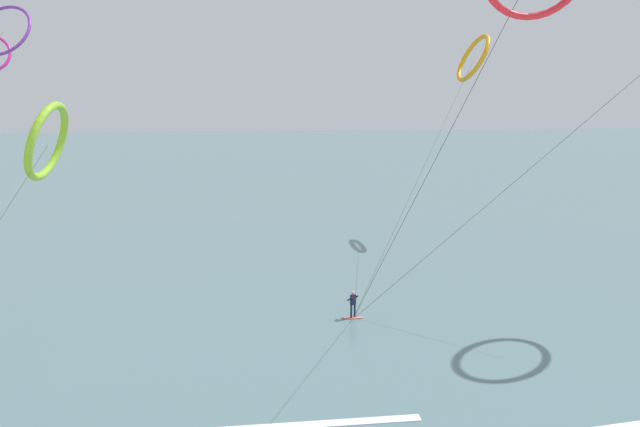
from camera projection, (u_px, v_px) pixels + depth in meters
The scene contains 6 objects.
sea_water at pixel (266, 163), 117.04m from camera, with size 400.00×200.00×0.08m, color slate.
surfer_coral at pixel (353, 306), 35.98m from camera, with size 1.40×0.71×1.70m.
kite_amber at pixel (473, 58), 54.51m from camera, with size 16.07×22.86×18.81m.
kite_violet at pixel (2, 31), 46.85m from camera, with size 5.42×31.73×20.39m.
kite_lime at pixel (47, 142), 31.54m from camera, with size 5.55×14.77×13.09m.
wave_crest_far at pixel (290, 427), 24.37m from camera, with size 10.95×0.50×0.12m, color white.
Camera 1 is at (-4.07, -10.75, 13.45)m, focal length 33.51 mm.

